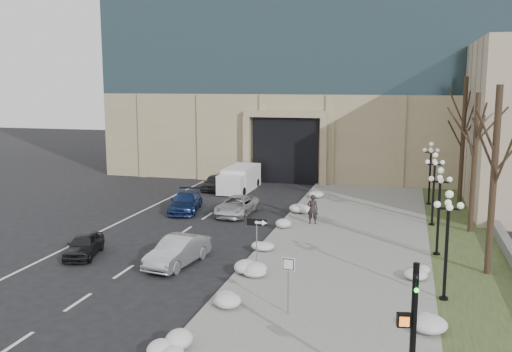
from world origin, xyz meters
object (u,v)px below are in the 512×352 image
Objects in this scene: traffic_signal at (411,340)px; lamppost_c at (434,179)px; lamppost_b at (439,199)px; keep_sign at (288,273)px; lamppost_a at (447,231)px; box_truck at (239,179)px; car_d at (237,206)px; one_way_sign at (260,229)px; car_c at (186,202)px; pedestrian at (313,209)px; car_e at (214,182)px; lamppost_d at (430,165)px; car_a at (84,245)px; car_b at (178,251)px.

traffic_signal is 0.91× the size of lamppost_c.
lamppost_c is (0.00, 6.50, 0.00)m from lamppost_b.
lamppost_a is (6.01, 3.17, 1.31)m from keep_sign.
box_truck is 26.51m from keep_sign.
car_d is at bearing 153.66° from lamppost_b.
lamppost_a is at bearing -8.19° from one_way_sign.
car_c is 19.45m from keep_sign.
keep_sign is (9.33, -24.80, 0.81)m from box_truck.
lamppost_b is at bearing -44.33° from box_truck.
pedestrian is 13.68m from lamppost_a.
car_c is at bearing -86.90° from car_e.
car_c is at bearing -158.81° from lamppost_d.
car_c is 1.00× the size of lamppost_c.
one_way_sign reaches higher than car_e.
car_a is 20.05m from box_truck.
car_e is 21.97m from one_way_sign.
keep_sign is at bearing -110.38° from lamppost_c.
box_truck reaches higher than car_b.
lamppost_d is (1.42, 28.23, 0.92)m from traffic_signal.
car_a is 0.75× the size of lamppost_b.
traffic_signal is at bearing -34.03° from car_b.
traffic_signal reaches higher than pedestrian.
lamppost_d is (0.00, 6.50, 0.00)m from lamppost_c.
lamppost_b is at bearing -90.00° from lamppost_c.
traffic_signal is (13.92, -30.37, 1.20)m from box_truck.
box_truck is at bearing 150.62° from lamppost_c.
keep_sign is 0.50× the size of lamppost_a.
keep_sign is at bearing 119.37° from traffic_signal.
car_c is (-4.12, 11.34, -0.03)m from car_b.
box_truck is 1.30× the size of lamppost_b.
lamppost_c is at bearing 55.51° from one_way_sign.
pedestrian is 13.01m from box_truck.
car_c is 1.23× the size of car_e.
car_a is at bearing -172.47° from car_b.
lamppost_c is (16.78, 0.00, 2.39)m from car_c.
pedestrian is 7.85m from lamppost_c.
traffic_signal is (5.98, -20.06, 1.07)m from pedestrian.
traffic_signal reaches higher than car_d.
car_a is at bearing 164.18° from keep_sign.
box_truck is at bearing 125.34° from lamppost_a.
car_b is 1.82× the size of keep_sign.
box_truck is at bearing 8.47° from car_e.
car_d is 18.43m from lamppost_a.
pedestrian is 9.06m from lamppost_b.
keep_sign is at bearing -121.85° from lamppost_b.
keep_sign is 23.48m from lamppost_d.
keep_sign is 0.50× the size of lamppost_c.
lamppost_d is at bearing 90.00° from lamppost_a.
traffic_signal is at bearing -99.26° from lamppost_a.
car_a is 11.30m from car_c.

